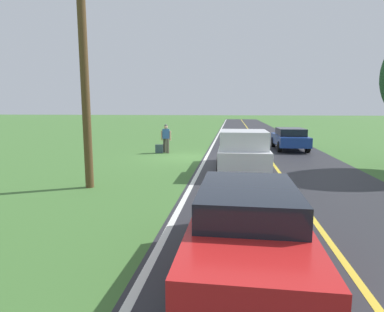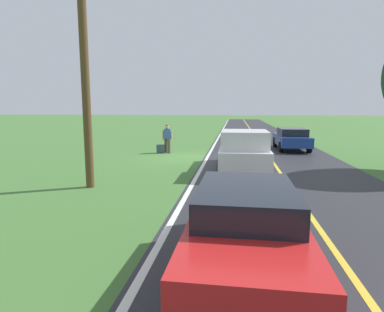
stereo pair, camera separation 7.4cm
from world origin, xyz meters
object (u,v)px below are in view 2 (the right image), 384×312
pickup_truck_passing (243,149)px  suitcase_carried (161,149)px  hitchhiker_walking (167,137)px  sedan_near_oncoming (291,138)px  sedan_ahead_same_lane (246,226)px  utility_pole_roadside (85,80)px

pickup_truck_passing → suitcase_carried: bearing=-46.2°
hitchhiker_walking → suitcase_carried: bearing=14.9°
pickup_truck_passing → sedan_near_oncoming: size_ratio=1.22×
hitchhiker_walking → suitcase_carried: (0.41, 0.11, -0.72)m
suitcase_carried → sedan_ahead_same_lane: sedan_ahead_same_lane is taller
pickup_truck_passing → sedan_ahead_same_lane: size_ratio=1.22×
suitcase_carried → utility_pole_roadside: (0.48, 8.67, 3.40)m
utility_pole_roadside → hitchhiker_walking: bearing=-95.8°
utility_pole_roadside → sedan_near_oncoming: bearing=-127.4°
hitchhiker_walking → sedan_near_oncoming: hitchhiker_walking is taller
suitcase_carried → pickup_truck_passing: size_ratio=0.09×
pickup_truck_passing → sedan_ahead_same_lane: pickup_truck_passing is taller
hitchhiker_walking → utility_pole_roadside: utility_pole_roadside is taller
pickup_truck_passing → hitchhiker_walking: bearing=-49.4°
hitchhiker_walking → sedan_ahead_same_lane: (-4.27, 13.86, -0.23)m
sedan_ahead_same_lane → utility_pole_roadside: bearing=-44.5°
sedan_near_oncoming → utility_pole_roadside: 14.55m
sedan_near_oncoming → utility_pole_roadside: utility_pole_roadside is taller
suitcase_carried → utility_pole_roadside: bearing=-7.2°
hitchhiker_walking → sedan_ahead_same_lane: size_ratio=0.39×
pickup_truck_passing → sedan_ahead_same_lane: 8.68m
suitcase_carried → sedan_ahead_same_lane: size_ratio=0.12×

